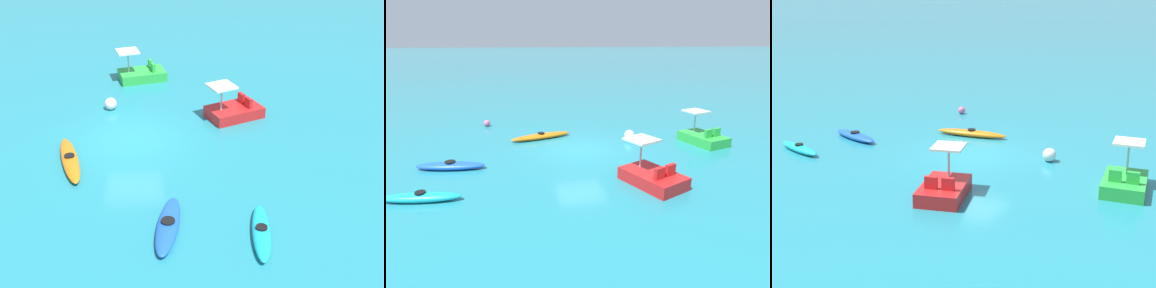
# 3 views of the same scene
# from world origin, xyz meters

# --- Properties ---
(ground_plane) EXTENTS (600.00, 600.00, 0.00)m
(ground_plane) POSITION_xyz_m (0.00, 0.00, 0.00)
(ground_plane) COLOR teal
(kayak_blue) EXTENTS (3.04, 1.23, 0.37)m
(kayak_blue) POSITION_xyz_m (6.13, 1.23, 0.16)
(kayak_blue) COLOR blue
(kayak_blue) RESTS_ON ground_plane
(kayak_orange) EXTENTS (3.56, 1.43, 0.37)m
(kayak_orange) POSITION_xyz_m (1.75, -2.32, 0.16)
(kayak_orange) COLOR orange
(kayak_orange) RESTS_ON ground_plane
(kayak_cyan) EXTENTS (2.82, 0.99, 0.37)m
(kayak_cyan) POSITION_xyz_m (6.72, 4.07, 0.16)
(kayak_cyan) COLOR #19B7C6
(kayak_cyan) RESTS_ON ground_plane
(pedal_boat_red) EXTENTS (2.27, 2.78, 1.68)m
(pedal_boat_red) POSITION_xyz_m (-1.71, 4.64, 0.34)
(pedal_boat_red) COLOR red
(pedal_boat_red) RESTS_ON ground_plane
(pedal_boat_green) EXTENTS (2.00, 2.68, 1.68)m
(pedal_boat_green) POSITION_xyz_m (-6.73, 0.49, 0.34)
(pedal_boat_green) COLOR green
(pedal_boat_green) RESTS_ON ground_plane
(buoy_white) EXTENTS (0.57, 0.57, 0.57)m
(buoy_white) POSITION_xyz_m (-3.07, -0.99, 0.29)
(buoy_white) COLOR white
(buoy_white) RESTS_ON ground_plane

